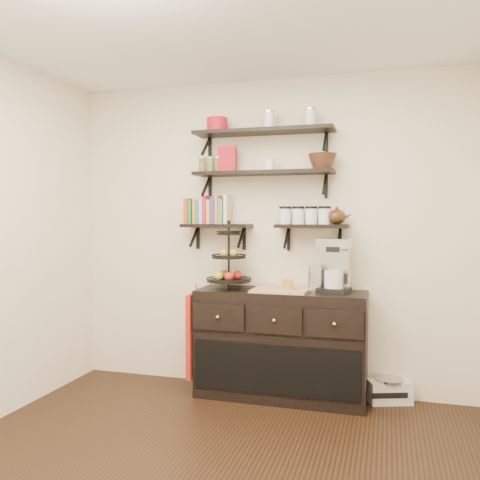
# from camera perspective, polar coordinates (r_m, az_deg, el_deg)

# --- Properties ---
(back_wall) EXTENTS (3.50, 0.02, 2.70)m
(back_wall) POSITION_cam_1_polar(r_m,az_deg,el_deg) (4.47, 3.00, 0.54)
(back_wall) COLOR #F0E6CB
(back_wall) RESTS_ON ground
(shelf_top) EXTENTS (1.20, 0.27, 0.23)m
(shelf_top) POSITION_cam_1_polar(r_m,az_deg,el_deg) (4.40, 2.63, 12.04)
(shelf_top) COLOR black
(shelf_top) RESTS_ON back_wall
(shelf_mid) EXTENTS (1.20, 0.27, 0.23)m
(shelf_mid) POSITION_cam_1_polar(r_m,az_deg,el_deg) (4.35, 2.62, 7.48)
(shelf_mid) COLOR black
(shelf_mid) RESTS_ON back_wall
(shelf_low_left) EXTENTS (0.60, 0.25, 0.23)m
(shelf_low_left) POSITION_cam_1_polar(r_m,az_deg,el_deg) (4.47, -2.60, 1.54)
(shelf_low_left) COLOR black
(shelf_low_left) RESTS_ON back_wall
(shelf_low_right) EXTENTS (0.60, 0.25, 0.23)m
(shelf_low_right) POSITION_cam_1_polar(r_m,az_deg,el_deg) (4.27, 8.13, 1.46)
(shelf_low_right) COLOR black
(shelf_low_right) RESTS_ON back_wall
(cookbooks) EXTENTS (0.40, 0.15, 0.26)m
(cookbooks) POSITION_cam_1_polar(r_m,az_deg,el_deg) (4.49, -3.41, 3.30)
(cookbooks) COLOR #D84310
(cookbooks) RESTS_ON shelf_low_left
(glass_canisters) EXTENTS (0.43, 0.10, 0.13)m
(glass_canisters) POSITION_cam_1_polar(r_m,az_deg,el_deg) (4.28, 7.27, 2.63)
(glass_canisters) COLOR silver
(glass_canisters) RESTS_ON shelf_low_right
(sideboard) EXTENTS (1.40, 0.50, 0.92)m
(sideboard) POSITION_cam_1_polar(r_m,az_deg,el_deg) (4.33, 4.58, -11.56)
(sideboard) COLOR black
(sideboard) RESTS_ON floor
(fruit_stand) EXTENTS (0.38, 0.38, 0.56)m
(fruit_stand) POSITION_cam_1_polar(r_m,az_deg,el_deg) (4.34, -1.20, -2.94)
(fruit_stand) COLOR black
(fruit_stand) RESTS_ON sideboard
(candle) EXTENTS (0.08, 0.08, 0.08)m
(candle) POSITION_cam_1_polar(r_m,az_deg,el_deg) (4.22, 5.38, -4.96)
(candle) COLOR #A76F26
(candle) RESTS_ON sideboard
(coffee_maker) EXTENTS (0.28, 0.27, 0.44)m
(coffee_maker) POSITION_cam_1_polar(r_m,az_deg,el_deg) (4.18, 10.56, -2.97)
(coffee_maker) COLOR black
(coffee_maker) RESTS_ON sideboard
(thermal_carafe) EXTENTS (0.11, 0.11, 0.22)m
(thermal_carafe) POSITION_cam_1_polar(r_m,az_deg,el_deg) (4.16, 8.41, -4.35)
(thermal_carafe) COLOR silver
(thermal_carafe) RESTS_ON sideboard
(apron) EXTENTS (0.04, 0.31, 0.71)m
(apron) POSITION_cam_1_polar(r_m,az_deg,el_deg) (4.43, -5.14, -10.49)
(apron) COLOR maroon
(apron) RESTS_ON sideboard
(radio) EXTENTS (0.37, 0.29, 0.20)m
(radio) POSITION_cam_1_polar(r_m,az_deg,el_deg) (4.47, 16.48, -15.93)
(radio) COLOR silver
(radio) RESTS_ON floor
(recipe_box) EXTENTS (0.16, 0.06, 0.22)m
(recipe_box) POSITION_cam_1_polar(r_m,az_deg,el_deg) (4.45, -1.45, 9.05)
(recipe_box) COLOR #A4121D
(recipe_box) RESTS_ON shelf_mid
(walnut_bowl) EXTENTS (0.24, 0.24, 0.13)m
(walnut_bowl) POSITION_cam_1_polar(r_m,az_deg,el_deg) (4.27, 9.22, 8.68)
(walnut_bowl) COLOR black
(walnut_bowl) RESTS_ON shelf_mid
(ramekins) EXTENTS (0.09, 0.09, 0.10)m
(ramekins) POSITION_cam_1_polar(r_m,az_deg,el_deg) (4.34, 3.31, 8.37)
(ramekins) COLOR white
(ramekins) RESTS_ON shelf_mid
(teapot) EXTENTS (0.22, 0.19, 0.15)m
(teapot) POSITION_cam_1_polar(r_m,az_deg,el_deg) (4.24, 10.81, 2.72)
(teapot) COLOR #3A2411
(teapot) RESTS_ON shelf_low_right
(red_pot) EXTENTS (0.18, 0.18, 0.12)m
(red_pot) POSITION_cam_1_polar(r_m,az_deg,el_deg) (4.52, -2.57, 12.79)
(red_pot) COLOR #A4121D
(red_pot) RESTS_ON shelf_top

